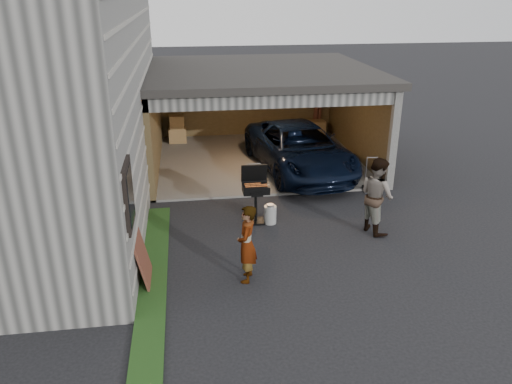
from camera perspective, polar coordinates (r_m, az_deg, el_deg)
The scene contains 10 objects.
ground at distance 10.00m, azimuth 1.54°, elevation -8.42°, with size 80.00×80.00×0.00m, color black.
groundcover_strip at distance 9.07m, azimuth -11.85°, elevation -12.33°, with size 0.50×8.00×0.06m, color #193814.
garage at distance 15.76m, azimuth 0.19°, elevation 10.48°, with size 6.80×6.30×2.90m.
minivan at distance 14.73m, azimuth 4.98°, elevation 4.76°, with size 2.26×4.90×1.36m, color black.
woman at distance 9.20m, azimuth -1.06°, elevation -5.97°, with size 0.55×0.36×1.51m, color #9BAFC3.
man at distance 11.32m, azimuth 13.64°, elevation -0.36°, with size 0.84×0.66×1.73m, color #412E19.
bbq_grill at distance 11.45m, azimuth -0.05°, elevation 0.22°, with size 0.60×0.53×1.35m.
propane_tank at distance 11.62m, azimuth 1.64°, elevation -2.60°, with size 0.28×0.28×0.43m, color #AEAFAA.
plywood_panel at distance 9.48m, azimuth -12.76°, elevation -7.54°, with size 0.04×0.87×0.97m, color #5A2C1F.
hand_truck at distance 13.78m, azimuth 12.92°, elevation 0.81°, with size 0.41×0.33×0.97m.
Camera 1 is at (-1.49, -8.46, 5.12)m, focal length 35.00 mm.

